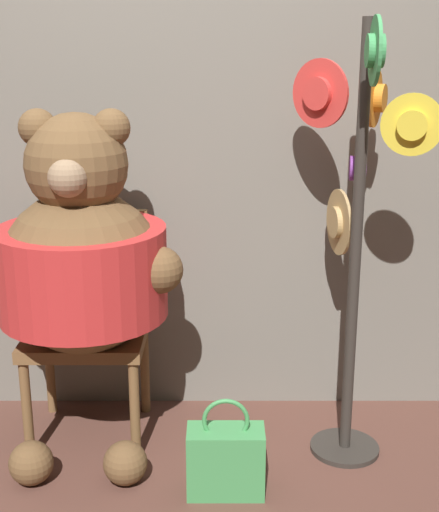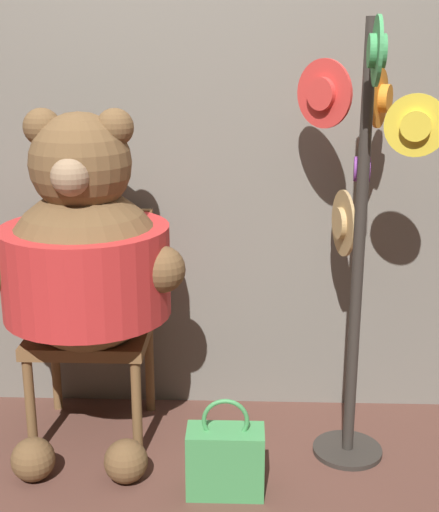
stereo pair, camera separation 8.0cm
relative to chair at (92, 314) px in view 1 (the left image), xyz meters
name	(u,v)px [view 1 (the left image)]	position (x,y,z in m)	size (l,w,h in m)	color
ground_plane	(182,492)	(0.40, -0.49, -0.51)	(14.00, 14.00, 0.00)	brown
wall_back	(187,108)	(0.40, 0.26, 0.83)	(8.00, 0.10, 2.67)	slate
chair	(92,314)	(0.00, 0.00, 0.00)	(0.48, 0.45, 0.93)	brown
teddy_bear	(84,261)	(0.01, -0.15, 0.28)	(0.79, 0.70, 1.37)	brown
hat_display_rack	(359,203)	(1.06, -0.16, 0.51)	(0.50, 0.61, 1.69)	#332D28
handbag_on_ground	(228,460)	(0.57, -0.50, -0.38)	(0.28, 0.14, 0.38)	#479E56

